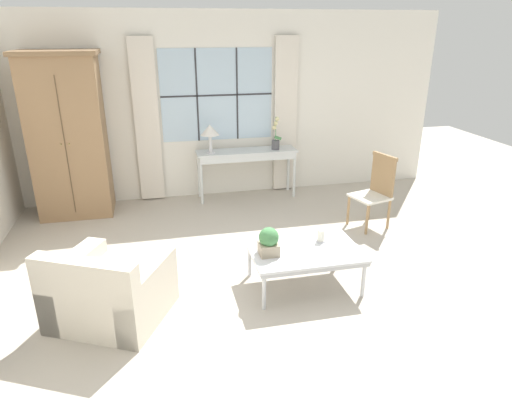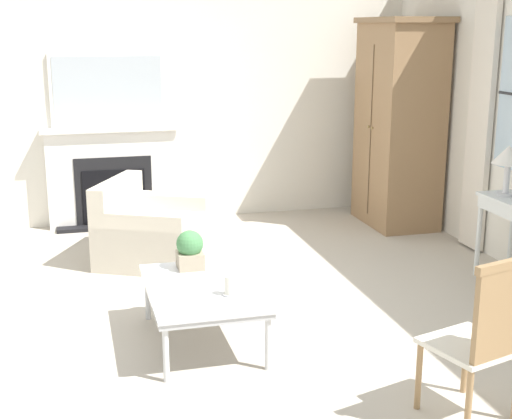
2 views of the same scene
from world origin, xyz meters
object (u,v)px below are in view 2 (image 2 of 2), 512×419
(armchair_upholstered, at_px, (151,233))
(side_chair_wooden, at_px, (485,332))
(pillar_candle, at_px, (230,286))
(armoire, at_px, (399,123))
(fireplace, at_px, (112,169))
(table_lamp, at_px, (509,157))
(coffee_table, at_px, (202,291))
(potted_plant_small, at_px, (190,250))

(armchair_upholstered, height_order, side_chair_wooden, side_chair_wooden)
(side_chair_wooden, xyz_separation_m, pillar_candle, (-1.22, -1.16, -0.06))
(armoire, bearing_deg, fireplace, -103.69)
(armoire, bearing_deg, side_chair_wooden, -19.06)
(fireplace, height_order, armchair_upholstered, fireplace)
(pillar_candle, bearing_deg, table_lamp, 107.45)
(fireplace, height_order, coffee_table, fireplace)
(armoire, distance_m, pillar_candle, 3.85)
(coffee_table, distance_m, potted_plant_small, 0.43)
(fireplace, height_order, pillar_candle, fireplace)
(armchair_upholstered, bearing_deg, pillar_candle, 7.62)
(table_lamp, relative_size, pillar_candle, 2.95)
(armchair_upholstered, height_order, potted_plant_small, armchair_upholstered)
(armchair_upholstered, xyz_separation_m, potted_plant_small, (1.55, 0.12, 0.30))
(armchair_upholstered, distance_m, pillar_candle, 2.20)
(table_lamp, height_order, coffee_table, table_lamp)
(armoire, xyz_separation_m, pillar_candle, (2.80, -2.55, -0.66))
(armchair_upholstered, bearing_deg, side_chair_wooden, 23.20)
(side_chair_wooden, bearing_deg, table_lamp, 144.59)
(fireplace, relative_size, coffee_table, 1.68)
(fireplace, bearing_deg, pillar_candle, 8.63)
(armchair_upholstered, xyz_separation_m, pillar_candle, (2.17, 0.29, 0.22))
(potted_plant_small, bearing_deg, fireplace, -172.73)
(armchair_upholstered, bearing_deg, fireplace, -169.81)
(potted_plant_small, height_order, pillar_candle, potted_plant_small)
(armoire, relative_size, armchair_upholstered, 1.82)
(pillar_candle, bearing_deg, side_chair_wooden, 43.61)
(armoire, distance_m, side_chair_wooden, 4.30)
(armoire, bearing_deg, pillar_candle, -42.28)
(side_chair_wooden, distance_m, coffee_table, 1.95)
(table_lamp, height_order, potted_plant_small, table_lamp)
(coffee_table, bearing_deg, potted_plant_small, -177.48)
(fireplace, distance_m, coffee_table, 3.37)
(fireplace, distance_m, table_lamp, 4.20)
(fireplace, relative_size, armoire, 0.84)
(armoire, height_order, side_chair_wooden, armoire)
(table_lamp, height_order, pillar_candle, table_lamp)
(armchair_upholstered, xyz_separation_m, coffee_table, (1.94, 0.14, 0.11))
(armchair_upholstered, relative_size, potted_plant_small, 4.29)
(table_lamp, xyz_separation_m, potted_plant_small, (0.20, -2.77, -0.53))
(armoire, bearing_deg, coffee_table, -46.26)
(armoire, height_order, table_lamp, armoire)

